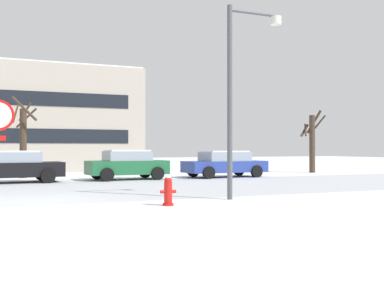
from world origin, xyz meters
TOP-DOWN VIEW (x-y plane):
  - ground_plane at (0.00, 0.00)m, footprint 120.00×120.00m
  - road_surface at (0.00, 3.30)m, footprint 80.00×8.61m
  - fire_hydrant at (3.16, -2.32)m, footprint 0.44×0.30m
  - street_lamp at (5.76, -1.59)m, footprint 1.91×0.36m
  - parked_car_black at (-0.37, 8.34)m, footprint 4.49×2.24m
  - parked_car_green at (4.97, 8.42)m, footprint 3.96×2.14m
  - parked_car_blue at (10.31, 8.30)m, footprint 4.51×2.18m
  - tree_far_left at (0.33, 11.84)m, footprint 1.36×1.43m
  - tree_far_right at (17.67, 10.47)m, footprint 1.50×1.31m
  - building_far_left at (2.41, 22.16)m, footprint 12.02×11.59m

SIDE VIEW (x-z plane):
  - ground_plane at x=0.00m, z-range 0.00..0.00m
  - road_surface at x=0.00m, z-range 0.00..0.00m
  - fire_hydrant at x=3.16m, z-range 0.00..0.81m
  - parked_car_blue at x=10.31m, z-range 0.02..1.43m
  - parked_car_black at x=-0.37m, z-range 0.02..1.46m
  - parked_car_green at x=4.97m, z-range 0.01..1.48m
  - tree_far_right at x=17.67m, z-range 0.03..4.04m
  - tree_far_left at x=0.33m, z-range -0.06..4.15m
  - building_far_left at x=2.41m, z-range 0.00..7.05m
  - street_lamp at x=5.76m, z-range 0.66..6.58m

